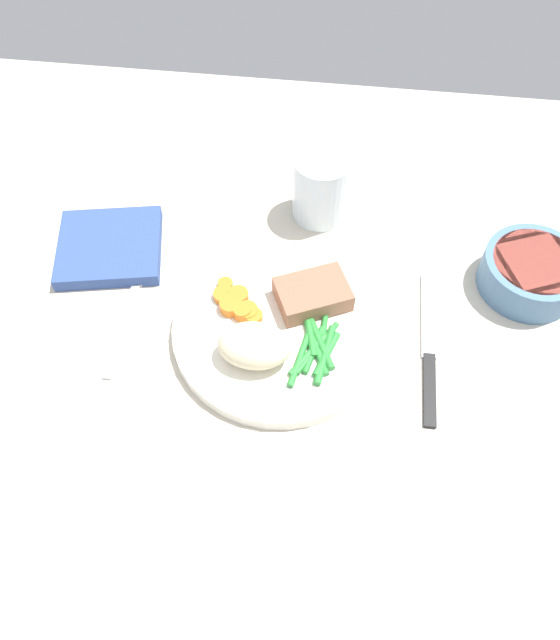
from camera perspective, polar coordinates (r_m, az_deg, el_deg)
dining_table at (r=75.12cm, az=2.40°, el=0.15°), size 120.00×90.00×2.00cm
dinner_plate at (r=72.04cm, az=0.00°, el=-0.81°), size 24.58×24.58×1.60cm
meat_portion at (r=72.45cm, az=2.99°, el=2.35°), size 9.74×8.56×2.51cm
mashed_potatoes at (r=67.39cm, az=-2.33°, el=-2.33°), size 7.94×5.58×4.26cm
carrot_slices at (r=72.57cm, az=-3.95°, el=1.45°), size 6.16×6.10×1.26cm
green_beans at (r=69.47cm, az=3.33°, el=-2.39°), size 5.32×10.86×0.87cm
fork at (r=75.84cm, az=-13.79°, el=0.21°), size 1.44×16.60×0.40cm
knife at (r=73.22cm, az=13.35°, el=-2.61°), size 1.70×20.50×0.64cm
water_glass at (r=82.32cm, az=3.43°, el=11.63°), size 7.32×7.32×9.00cm
salad_bowl at (r=80.50cm, az=21.84°, el=4.09°), size 11.83×11.83×4.60cm
napkin at (r=82.30cm, az=-15.18°, el=6.39°), size 14.73×14.13×1.82cm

